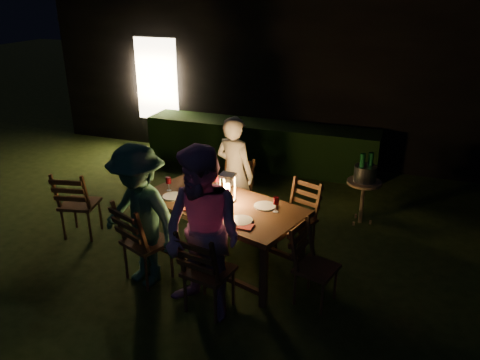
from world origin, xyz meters
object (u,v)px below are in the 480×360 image
(person_opp_right, at_px, (203,236))
(side_table, at_px, (364,186))
(chair_end, at_px, (314,279))
(person_house_side, at_px, (235,173))
(chair_near_left, at_px, (147,255))
(chair_far_right, at_px, (296,230))
(lantern, at_px, (227,190))
(chair_spare, at_px, (81,215))
(ice_bucket, at_px, (365,174))
(dining_table, at_px, (222,209))
(person_opp_left, at_px, (140,217))
(bottle_bucket_a, at_px, (361,171))
(chair_near_right, at_px, (208,285))
(chair_far_left, at_px, (232,207))
(bottle_table, at_px, (205,186))
(bottle_bucket_b, at_px, (370,170))

(person_opp_right, bearing_deg, side_table, 81.05)
(chair_end, relative_size, person_house_side, 0.57)
(chair_near_left, height_order, chair_far_right, chair_near_left)
(chair_end, distance_m, lantern, 1.36)
(chair_far_right, bearing_deg, chair_spare, 33.07)
(person_opp_right, relative_size, ice_bucket, 5.88)
(dining_table, distance_m, chair_near_left, 0.98)
(dining_table, xyz_separation_m, ice_bucket, (1.43, 1.61, 0.03))
(chair_spare, relative_size, side_table, 1.57)
(person_opp_left, distance_m, bottle_bucket_a, 3.02)
(chair_near_right, bearing_deg, person_opp_left, 175.55)
(chair_far_left, xyz_separation_m, side_table, (1.63, 0.74, 0.25))
(lantern, bearing_deg, chair_end, -19.77)
(bottle_bucket_a, bearing_deg, person_opp_left, -132.83)
(chair_spare, bearing_deg, lantern, -10.95)
(side_table, bearing_deg, person_opp_right, -116.25)
(person_opp_right, xyz_separation_m, bottle_bucket_a, (1.19, 2.48, -0.10))
(chair_far_right, bearing_deg, chair_end, 134.93)
(person_house_side, distance_m, ice_bucket, 1.76)
(person_opp_right, distance_m, ice_bucket, 2.82)
(chair_near_left, bearing_deg, chair_near_right, 4.55)
(bottle_table, xyz_separation_m, side_table, (1.67, 1.53, -0.37))
(bottle_table, bearing_deg, side_table, 42.55)
(bottle_bucket_a, bearing_deg, person_house_side, -157.48)
(chair_near_left, distance_m, bottle_bucket_a, 3.02)
(bottle_table, height_order, ice_bucket, bottle_table)
(dining_table, xyz_separation_m, chair_far_right, (0.75, 0.57, -0.43))
(chair_near_right, xyz_separation_m, chair_far_left, (-0.41, 1.74, 0.00))
(person_house_side, relative_size, bottle_table, 5.55)
(ice_bucket, bearing_deg, person_opp_right, -116.25)
(chair_far_right, distance_m, lantern, 1.10)
(person_opp_left, xyz_separation_m, side_table, (2.10, 2.25, -0.25))
(dining_table, height_order, person_house_side, person_house_side)
(chair_near_left, bearing_deg, chair_spare, 178.41)
(chair_far_left, distance_m, chair_spare, 2.00)
(person_opp_left, bearing_deg, person_opp_right, 0.00)
(ice_bucket, bearing_deg, dining_table, -131.68)
(chair_near_left, distance_m, chair_far_left, 1.54)
(chair_near_right, height_order, bottle_table, bottle_table)
(chair_far_left, height_order, ice_bucket, chair_far_left)
(person_house_side, height_order, ice_bucket, person_house_side)
(person_opp_left, relative_size, ice_bucket, 5.36)
(chair_far_right, relative_size, side_table, 1.47)
(chair_end, distance_m, person_opp_left, 1.95)
(chair_spare, xyz_separation_m, person_opp_left, (1.31, -0.62, 0.51))
(ice_bucket, xyz_separation_m, bottle_bucket_b, (0.05, 0.04, 0.05))
(dining_table, height_order, chair_far_right, chair_far_right)
(chair_near_left, distance_m, side_table, 3.05)
(person_opp_left, bearing_deg, bottle_table, 76.29)
(chair_near_left, distance_m, chair_near_right, 0.90)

